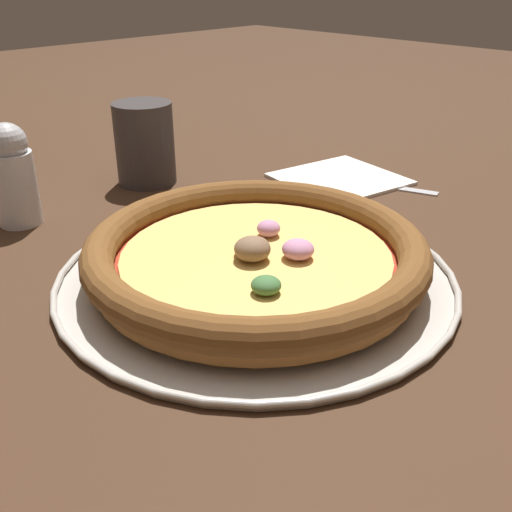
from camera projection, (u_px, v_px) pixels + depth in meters
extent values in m
plane|color=#3D2616|center=(256.00, 280.00, 0.51)|extent=(3.00, 3.00, 0.00)
cylinder|color=#B7B2A8|center=(256.00, 277.00, 0.51)|extent=(0.33, 0.33, 0.01)
torus|color=#B7B2A8|center=(256.00, 274.00, 0.51)|extent=(0.34, 0.34, 0.01)
cylinder|color=#A86B33|center=(256.00, 265.00, 0.50)|extent=(0.27, 0.27, 0.01)
torus|color=brown|center=(256.00, 249.00, 0.50)|extent=(0.29, 0.29, 0.03)
cylinder|color=#A32D19|center=(256.00, 256.00, 0.50)|extent=(0.24, 0.24, 0.00)
cylinder|color=#E5B75B|center=(256.00, 254.00, 0.50)|extent=(0.23, 0.23, 0.00)
ellipsoid|color=brown|center=(252.00, 249.00, 0.48)|extent=(0.03, 0.03, 0.02)
ellipsoid|color=#C17FA3|center=(269.00, 228.00, 0.53)|extent=(0.03, 0.03, 0.01)
ellipsoid|color=#3D6B38|center=(266.00, 285.00, 0.44)|extent=(0.03, 0.03, 0.01)
ellipsoid|color=#C17FA3|center=(298.00, 249.00, 0.49)|extent=(0.04, 0.04, 0.02)
ellipsoid|color=brown|center=(258.00, 248.00, 0.49)|extent=(0.03, 0.03, 0.01)
ellipsoid|color=brown|center=(254.00, 249.00, 0.49)|extent=(0.04, 0.04, 0.01)
cylinder|color=#383333|center=(145.00, 143.00, 0.71)|extent=(0.07, 0.07, 0.10)
cube|color=white|center=(340.00, 177.00, 0.73)|extent=(0.15, 0.16, 0.01)
cube|color=#B7B7BC|center=(378.00, 185.00, 0.72)|extent=(0.14, 0.06, 0.00)
cube|color=#B7B7BC|center=(306.00, 174.00, 0.75)|extent=(0.05, 0.04, 0.00)
cylinder|color=silver|center=(16.00, 189.00, 0.60)|extent=(0.04, 0.04, 0.07)
sphere|color=#B2B2B7|center=(7.00, 143.00, 0.58)|extent=(0.04, 0.04, 0.04)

